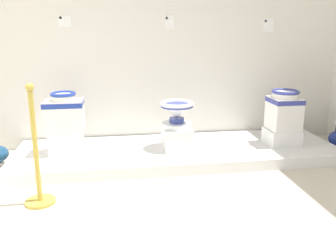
{
  "coord_description": "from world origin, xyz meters",
  "views": [
    {
      "loc": [
        1.46,
        -1.08,
        1.36
      ],
      "look_at": [
        2.0,
        2.47,
        0.49
      ],
      "focal_mm": 37.14,
      "sensor_mm": 36.0,
      "label": 1
    }
  ],
  "objects_px": {
    "antique_toilet_leftmost": "(64,112)",
    "info_placard_third": "(268,25)",
    "info_placard_first": "(65,21)",
    "info_placard_second": "(170,22)",
    "antique_toilet_squat_floral": "(284,109)",
    "plinth_block_leftmost": "(66,142)",
    "antique_toilet_central_ornate": "(177,111)",
    "plinth_block_squat_floral": "(282,137)",
    "plinth_block_central_ornate": "(177,137)",
    "stanchion_post_near_left": "(37,167)"
  },
  "relations": [
    {
      "from": "plinth_block_central_ornate",
      "to": "info_placard_third",
      "type": "bearing_deg",
      "value": 24.03
    },
    {
      "from": "antique_toilet_central_ornate",
      "to": "antique_toilet_squat_floral",
      "type": "bearing_deg",
      "value": -1.78
    },
    {
      "from": "plinth_block_central_ornate",
      "to": "antique_toilet_squat_floral",
      "type": "height_order",
      "value": "antique_toilet_squat_floral"
    },
    {
      "from": "antique_toilet_central_ornate",
      "to": "stanchion_post_near_left",
      "type": "distance_m",
      "value": 1.54
    },
    {
      "from": "info_placard_first",
      "to": "info_placard_third",
      "type": "distance_m",
      "value": 2.37
    },
    {
      "from": "antique_toilet_squat_floral",
      "to": "info_placard_third",
      "type": "xyz_separation_m",
      "value": [
        0.01,
        0.58,
        0.91
      ]
    },
    {
      "from": "antique_toilet_squat_floral",
      "to": "info_placard_first",
      "type": "relative_size",
      "value": 3.27
    },
    {
      "from": "info_placard_first",
      "to": "info_placard_second",
      "type": "height_order",
      "value": "info_placard_second"
    },
    {
      "from": "antique_toilet_leftmost",
      "to": "info_placard_second",
      "type": "distance_m",
      "value": 1.56
    },
    {
      "from": "antique_toilet_leftmost",
      "to": "plinth_block_leftmost",
      "type": "bearing_deg",
      "value": 0.0
    },
    {
      "from": "info_placard_third",
      "to": "plinth_block_squat_floral",
      "type": "bearing_deg",
      "value": -91.35
    },
    {
      "from": "antique_toilet_squat_floral",
      "to": "info_placard_second",
      "type": "height_order",
      "value": "info_placard_second"
    },
    {
      "from": "info_placard_first",
      "to": "plinth_block_squat_floral",
      "type": "bearing_deg",
      "value": -13.75
    },
    {
      "from": "plinth_block_central_ornate",
      "to": "antique_toilet_central_ornate",
      "type": "bearing_deg",
      "value": 0.0
    },
    {
      "from": "info_placard_third",
      "to": "antique_toilet_central_ornate",
      "type": "bearing_deg",
      "value": -155.97
    },
    {
      "from": "plinth_block_central_ornate",
      "to": "antique_toilet_squat_floral",
      "type": "xyz_separation_m",
      "value": [
        1.2,
        -0.04,
        0.28
      ]
    },
    {
      "from": "antique_toilet_central_ornate",
      "to": "stanchion_post_near_left",
      "type": "relative_size",
      "value": 0.37
    },
    {
      "from": "antique_toilet_squat_floral",
      "to": "stanchion_post_near_left",
      "type": "xyz_separation_m",
      "value": [
        -2.47,
        -0.8,
        -0.21
      ]
    },
    {
      "from": "plinth_block_leftmost",
      "to": "info_placard_second",
      "type": "height_order",
      "value": "info_placard_second"
    },
    {
      "from": "antique_toilet_leftmost",
      "to": "info_placard_third",
      "type": "bearing_deg",
      "value": 12.05
    },
    {
      "from": "antique_toilet_leftmost",
      "to": "stanchion_post_near_left",
      "type": "height_order",
      "value": "stanchion_post_near_left"
    },
    {
      "from": "antique_toilet_squat_floral",
      "to": "plinth_block_central_ornate",
      "type": "bearing_deg",
      "value": 178.22
    },
    {
      "from": "info_placard_second",
      "to": "stanchion_post_near_left",
      "type": "bearing_deg",
      "value": -132.75
    },
    {
      "from": "plinth_block_squat_floral",
      "to": "info_placard_third",
      "type": "distance_m",
      "value": 1.35
    },
    {
      "from": "plinth_block_leftmost",
      "to": "plinth_block_central_ornate",
      "type": "distance_m",
      "value": 1.16
    },
    {
      "from": "plinth_block_central_ornate",
      "to": "info_placard_second",
      "type": "xyz_separation_m",
      "value": [
        0.01,
        0.54,
        1.22
      ]
    },
    {
      "from": "antique_toilet_leftmost",
      "to": "antique_toilet_squat_floral",
      "type": "bearing_deg",
      "value": -1.72
    },
    {
      "from": "antique_toilet_squat_floral",
      "to": "info_placard_third",
      "type": "bearing_deg",
      "value": 88.65
    },
    {
      "from": "antique_toilet_central_ornate",
      "to": "antique_toilet_squat_floral",
      "type": "distance_m",
      "value": 1.2
    },
    {
      "from": "antique_toilet_leftmost",
      "to": "info_placard_first",
      "type": "relative_size",
      "value": 2.98
    },
    {
      "from": "plinth_block_squat_floral",
      "to": "info_placard_third",
      "type": "height_order",
      "value": "info_placard_third"
    },
    {
      "from": "info_placard_second",
      "to": "info_placard_third",
      "type": "height_order",
      "value": "info_placard_second"
    },
    {
      "from": "plinth_block_leftmost",
      "to": "antique_toilet_squat_floral",
      "type": "bearing_deg",
      "value": -1.72
    },
    {
      "from": "plinth_block_central_ornate",
      "to": "stanchion_post_near_left",
      "type": "distance_m",
      "value": 1.53
    },
    {
      "from": "plinth_block_leftmost",
      "to": "antique_toilet_central_ornate",
      "type": "relative_size",
      "value": 0.89
    },
    {
      "from": "antique_toilet_central_ornate",
      "to": "plinth_block_squat_floral",
      "type": "bearing_deg",
      "value": -1.78
    },
    {
      "from": "info_placard_third",
      "to": "antique_toilet_squat_floral",
      "type": "bearing_deg",
      "value": -91.35
    },
    {
      "from": "plinth_block_leftmost",
      "to": "plinth_block_squat_floral",
      "type": "xyz_separation_m",
      "value": [
        2.36,
        -0.07,
        -0.03
      ]
    },
    {
      "from": "plinth_block_leftmost",
      "to": "info_placard_third",
      "type": "relative_size",
      "value": 2.02
    },
    {
      "from": "info_placard_second",
      "to": "info_placard_third",
      "type": "xyz_separation_m",
      "value": [
        1.21,
        0.0,
        -0.03
      ]
    },
    {
      "from": "antique_toilet_leftmost",
      "to": "info_placard_third",
      "type": "relative_size",
      "value": 2.55
    },
    {
      "from": "info_placard_first",
      "to": "plinth_block_central_ornate",
      "type": "bearing_deg",
      "value": -24.95
    },
    {
      "from": "antique_toilet_squat_floral",
      "to": "info_placard_first",
      "type": "height_order",
      "value": "info_placard_first"
    },
    {
      "from": "antique_toilet_central_ornate",
      "to": "plinth_block_squat_floral",
      "type": "height_order",
      "value": "antique_toilet_central_ornate"
    },
    {
      "from": "antique_toilet_central_ornate",
      "to": "stanchion_post_near_left",
      "type": "height_order",
      "value": "stanchion_post_near_left"
    },
    {
      "from": "plinth_block_squat_floral",
      "to": "antique_toilet_squat_floral",
      "type": "xyz_separation_m",
      "value": [
        0.0,
        0.0,
        0.32
      ]
    },
    {
      "from": "info_placard_first",
      "to": "stanchion_post_near_left",
      "type": "distance_m",
      "value": 1.81
    },
    {
      "from": "plinth_block_leftmost",
      "to": "plinth_block_squat_floral",
      "type": "distance_m",
      "value": 2.36
    },
    {
      "from": "plinth_block_leftmost",
      "to": "antique_toilet_central_ornate",
      "type": "bearing_deg",
      "value": -1.65
    },
    {
      "from": "antique_toilet_leftmost",
      "to": "antique_toilet_central_ornate",
      "type": "bearing_deg",
      "value": -1.65
    }
  ]
}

